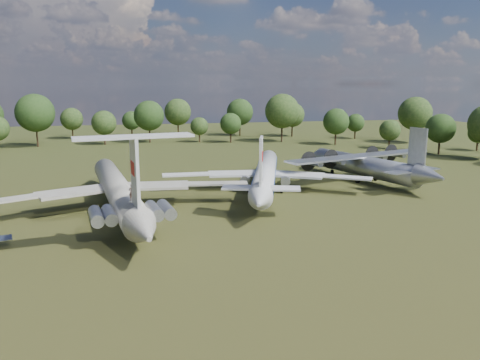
{
  "coord_description": "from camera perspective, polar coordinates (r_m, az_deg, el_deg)",
  "views": [
    {
      "loc": [
        -2.71,
        -65.61,
        17.78
      ],
      "look_at": [
        10.7,
        -4.93,
        5.0
      ],
      "focal_mm": 35.0,
      "sensor_mm": 36.0,
      "label": 1
    }
  ],
  "objects": [
    {
      "name": "ground",
      "position": [
        68.03,
        -9.76,
        -3.7
      ],
      "size": [
        300.0,
        300.0,
        0.0
      ],
      "primitive_type": "plane",
      "color": "#233E14",
      "rests_on": "ground"
    },
    {
      "name": "an12_transport",
      "position": [
        90.05,
        14.83,
        1.37
      ],
      "size": [
        41.17,
        43.69,
        4.73
      ],
      "primitive_type": null,
      "rotation": [
        0.0,
        0.0,
        0.29
      ],
      "color": "#9FA2A7",
      "rests_on": "ground"
    },
    {
      "name": "person_on_il62",
      "position": [
        53.88,
        -13.07,
        -1.46
      ],
      "size": [
        0.8,
        0.67,
        1.86
      ],
      "primitive_type": "imported",
      "rotation": [
        0.0,
        0.0,
        3.53
      ],
      "color": "brown",
      "rests_on": "il62_airliner"
    },
    {
      "name": "il62_airliner",
      "position": [
        68.02,
        -14.65,
        -1.77
      ],
      "size": [
        46.0,
        55.69,
        4.94
      ],
      "primitive_type": null,
      "rotation": [
        0.0,
        0.0,
        0.15
      ],
      "color": "silver",
      "rests_on": "ground"
    },
    {
      "name": "tu104_jet",
      "position": [
        78.63,
        3.11,
        0.27
      ],
      "size": [
        47.41,
        54.94,
        4.65
      ],
      "primitive_type": null,
      "rotation": [
        0.0,
        0.0,
        -0.31
      ],
      "color": "silver",
      "rests_on": "ground"
    }
  ]
}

